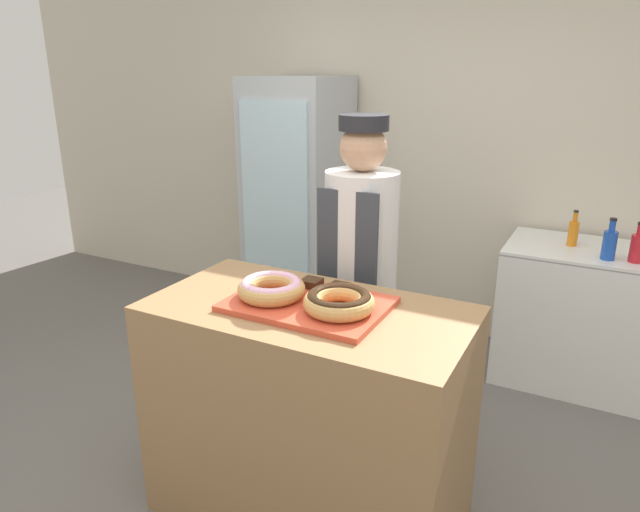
{
  "coord_description": "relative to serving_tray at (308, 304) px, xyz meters",
  "views": [
    {
      "loc": [
        0.99,
        -1.79,
        1.86
      ],
      "look_at": [
        0.0,
        0.1,
        1.15
      ],
      "focal_mm": 32.0,
      "sensor_mm": 36.0,
      "label": 1
    }
  ],
  "objects": [
    {
      "name": "bottle_orange",
      "position": [
        0.82,
        1.76,
        -0.04
      ],
      "size": [
        0.06,
        0.06,
        0.21
      ],
      "color": "orange",
      "rests_on": "chest_freezer"
    },
    {
      "name": "bottle_red",
      "position": [
        1.15,
        1.6,
        -0.04
      ],
      "size": [
        0.07,
        0.07,
        0.22
      ],
      "color": "red",
      "rests_on": "chest_freezer"
    },
    {
      "name": "brownie_back_right",
      "position": [
        0.06,
        0.15,
        0.03
      ],
      "size": [
        0.08,
        0.08,
        0.03
      ],
      "color": "#382111",
      "rests_on": "serving_tray"
    },
    {
      "name": "donut_chocolate_glaze",
      "position": [
        0.15,
        -0.03,
        0.05
      ],
      "size": [
        0.27,
        0.27,
        0.08
      ],
      "color": "tan",
      "rests_on": "serving_tray"
    },
    {
      "name": "brownie_back_left",
      "position": [
        -0.06,
        0.15,
        0.03
      ],
      "size": [
        0.08,
        0.08,
        0.03
      ],
      "color": "#382111",
      "rests_on": "serving_tray"
    },
    {
      "name": "wall_back",
      "position": [
        0.0,
        2.13,
        0.37
      ],
      "size": [
        8.0,
        0.06,
        2.7
      ],
      "color": "beige",
      "rests_on": "ground_plane"
    },
    {
      "name": "beverage_fridge",
      "position": [
        -1.04,
        1.75,
        -0.08
      ],
      "size": [
        0.63,
        0.66,
        1.81
      ],
      "color": "#ADB2B7",
      "rests_on": "ground_plane"
    },
    {
      "name": "chest_freezer",
      "position": [
        0.92,
        1.75,
        -0.55
      ],
      "size": [
        0.92,
        0.63,
        0.86
      ],
      "color": "white",
      "rests_on": "ground_plane"
    },
    {
      "name": "serving_tray",
      "position": [
        0.0,
        0.0,
        0.0
      ],
      "size": [
        0.61,
        0.43,
        0.02
      ],
      "color": "#D84C33",
      "rests_on": "display_counter"
    },
    {
      "name": "display_counter",
      "position": [
        0.0,
        0.0,
        -0.5
      ],
      "size": [
        1.27,
        0.67,
        0.97
      ],
      "color": "#997047",
      "rests_on": "ground_plane"
    },
    {
      "name": "ground_plane",
      "position": [
        0.0,
        0.0,
        -0.98
      ],
      "size": [
        14.0,
        14.0,
        0.0
      ],
      "primitive_type": "plane",
      "color": "#66605B"
    },
    {
      "name": "baker_person",
      "position": [
        -0.05,
        0.61,
        -0.1
      ],
      "size": [
        0.35,
        0.35,
        1.66
      ],
      "color": "#4C4C51",
      "rests_on": "ground_plane"
    },
    {
      "name": "bottle_blue",
      "position": [
        1.01,
        1.58,
        -0.04
      ],
      "size": [
        0.07,
        0.07,
        0.23
      ],
      "color": "#1E4CB2",
      "rests_on": "chest_freezer"
    },
    {
      "name": "donut_light_glaze",
      "position": [
        -0.15,
        -0.03,
        0.05
      ],
      "size": [
        0.27,
        0.27,
        0.08
      ],
      "color": "tan",
      "rests_on": "serving_tray"
    }
  ]
}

